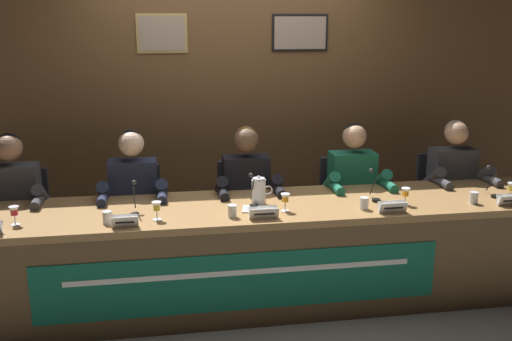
{
  "coord_description": "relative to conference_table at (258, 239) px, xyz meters",
  "views": [
    {
      "loc": [
        -0.65,
        -3.91,
        2.01
      ],
      "look_at": [
        0.0,
        0.0,
        0.99
      ],
      "focal_mm": 41.16,
      "sensor_mm": 36.0,
      "label": 1
    }
  ],
  "objects": [
    {
      "name": "water_cup_far_right",
      "position": [
        1.54,
        -0.11,
        0.25
      ],
      "size": [
        0.06,
        0.06,
        0.08
      ],
      "color": "silver",
      "rests_on": "conference_table"
    },
    {
      "name": "nameplate_far_right",
      "position": [
        1.77,
        -0.19,
        0.25
      ],
      "size": [
        0.18,
        0.06,
        0.08
      ],
      "color": "white",
      "rests_on": "conference_table"
    },
    {
      "name": "water_cup_left",
      "position": [
        -1.0,
        -0.12,
        0.25
      ],
      "size": [
        0.06,
        0.06,
        0.08
      ],
      "color": "silver",
      "rests_on": "conference_table"
    },
    {
      "name": "microphone_right",
      "position": [
        0.87,
        0.09,
        0.29
      ],
      "size": [
        0.06,
        0.17,
        0.22
      ],
      "color": "black",
      "rests_on": "conference_table"
    },
    {
      "name": "chair_center",
      "position": [
        0.0,
        0.72,
        -0.09
      ],
      "size": [
        0.44,
        0.44,
        0.89
      ],
      "color": "black",
      "rests_on": "ground_plane"
    },
    {
      "name": "panelist_center",
      "position": [
        0.0,
        0.52,
        0.18
      ],
      "size": [
        0.51,
        0.48,
        1.21
      ],
      "color": "black",
      "rests_on": "ground_plane"
    },
    {
      "name": "nameplate_left",
      "position": [
        -0.89,
        -0.21,
        0.25
      ],
      "size": [
        0.17,
        0.06,
        0.08
      ],
      "color": "white",
      "rests_on": "conference_table"
    },
    {
      "name": "document_stack_center",
      "position": [
        -0.0,
        -0.0,
        0.22
      ],
      "size": [
        0.24,
        0.19,
        0.01
      ],
      "color": "white",
      "rests_on": "conference_table"
    },
    {
      "name": "juice_glass_far_left",
      "position": [
        -1.58,
        -0.04,
        0.3
      ],
      "size": [
        0.06,
        0.06,
        0.12
      ],
      "color": "white",
      "rests_on": "conference_table"
    },
    {
      "name": "conference_table",
      "position": [
        0.0,
        0.0,
        0.0
      ],
      "size": [
        4.63,
        0.83,
        0.74
      ],
      "color": "olive",
      "rests_on": "ground_plane"
    },
    {
      "name": "panelist_left",
      "position": [
        -0.86,
        0.52,
        0.18
      ],
      "size": [
        0.51,
        0.48,
        1.21
      ],
      "color": "black",
      "rests_on": "ground_plane"
    },
    {
      "name": "water_pitcher_central",
      "position": [
        0.03,
        0.13,
        0.31
      ],
      "size": [
        0.15,
        0.1,
        0.21
      ],
      "color": "silver",
      "rests_on": "conference_table"
    },
    {
      "name": "panelist_far_left",
      "position": [
        -1.73,
        0.52,
        0.18
      ],
      "size": [
        0.51,
        0.48,
        1.21
      ],
      "color": "black",
      "rests_on": "ground_plane"
    },
    {
      "name": "water_cup_right",
      "position": [
        0.72,
        -0.1,
        0.25
      ],
      "size": [
        0.06,
        0.06,
        0.08
      ],
      "color": "silver",
      "rests_on": "conference_table"
    },
    {
      "name": "chair_far_right",
      "position": [
        1.74,
        0.72,
        -0.09
      ],
      "size": [
        0.44,
        0.44,
        0.89
      ],
      "color": "black",
      "rests_on": "ground_plane"
    },
    {
      "name": "juice_glass_far_right",
      "position": [
        1.86,
        -0.06,
        0.3
      ],
      "size": [
        0.06,
        0.06,
        0.12
      ],
      "color": "white",
      "rests_on": "conference_table"
    },
    {
      "name": "nameplate_center",
      "position": [
        0.0,
        -0.19,
        0.25
      ],
      "size": [
        0.2,
        0.06,
        0.08
      ],
      "color": "white",
      "rests_on": "conference_table"
    },
    {
      "name": "microphone_center",
      "position": [
        -0.02,
        0.1,
        0.29
      ],
      "size": [
        0.06,
        0.17,
        0.22
      ],
      "color": "black",
      "rests_on": "conference_table"
    },
    {
      "name": "wall_back_panelled",
      "position": [
        0.0,
        1.45,
        0.78
      ],
      "size": [
        5.83,
        0.14,
        2.6
      ],
      "color": "brown",
      "rests_on": "ground_plane"
    },
    {
      "name": "chair_left",
      "position": [
        -0.86,
        0.72,
        -0.09
      ],
      "size": [
        0.44,
        0.44,
        0.89
      ],
      "color": "black",
      "rests_on": "ground_plane"
    },
    {
      "name": "microphone_far_right",
      "position": [
        1.77,
        0.04,
        0.29
      ],
      "size": [
        0.06,
        0.17,
        0.22
      ],
      "color": "black",
      "rests_on": "conference_table"
    },
    {
      "name": "juice_glass_center",
      "position": [
        0.18,
        -0.05,
        0.3
      ],
      "size": [
        0.06,
        0.06,
        0.12
      ],
      "color": "white",
      "rests_on": "conference_table"
    },
    {
      "name": "panelist_far_right",
      "position": [
        1.74,
        0.52,
        0.18
      ],
      "size": [
        0.51,
        0.48,
        1.21
      ],
      "color": "black",
      "rests_on": "ground_plane"
    },
    {
      "name": "water_cup_center",
      "position": [
        -0.2,
        -0.12,
        0.25
      ],
      "size": [
        0.06,
        0.06,
        0.08
      ],
      "color": "silver",
      "rests_on": "conference_table"
    },
    {
      "name": "ground_plane",
      "position": [
        0.0,
        0.12,
        -0.52
      ],
      "size": [
        12.0,
        12.0,
        0.0
      ],
      "primitive_type": "plane",
      "color": "gray"
    },
    {
      "name": "panelist_right",
      "position": [
        0.87,
        0.52,
        0.18
      ],
      "size": [
        0.51,
        0.48,
        1.21
      ],
      "color": "black",
      "rests_on": "ground_plane"
    },
    {
      "name": "chair_far_left",
      "position": [
        -1.73,
        0.72,
        -0.09
      ],
      "size": [
        0.44,
        0.44,
        0.89
      ],
      "color": "black",
      "rests_on": "ground_plane"
    },
    {
      "name": "microphone_left",
      "position": [
        -0.84,
        0.05,
        0.29
      ],
      "size": [
        0.06,
        0.17,
        0.22
      ],
      "color": "black",
      "rests_on": "conference_table"
    },
    {
      "name": "chair_right",
      "position": [
        0.87,
        0.72,
        -0.09
      ],
      "size": [
        0.44,
        0.44,
        0.89
      ],
      "color": "black",
      "rests_on": "ground_plane"
    },
    {
      "name": "juice_glass_right",
      "position": [
        1.04,
        -0.05,
        0.3
      ],
      "size": [
        0.06,
        0.06,
        0.12
      ],
      "color": "white",
      "rests_on": "conference_table"
    },
    {
      "name": "nameplate_right",
      "position": [
        0.89,
        -0.21,
        0.25
      ],
      "size": [
        0.19,
        0.06,
        0.08
      ],
      "color": "white",
      "rests_on": "conference_table"
    },
    {
      "name": "juice_glass_left",
      "position": [
        -0.69,
        -0.1,
        0.3
      ],
      "size": [
        0.06,
        0.06,
        0.12
      ],
      "color": "white",
      "rests_on": "conference_table"
    }
  ]
}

